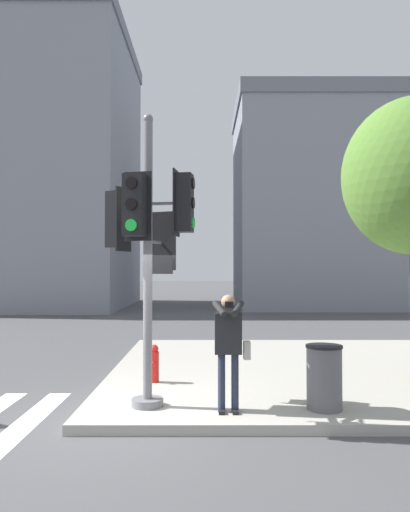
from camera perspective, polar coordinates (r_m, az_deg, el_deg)
ground_plane at (r=7.80m, az=-11.23°, el=-18.42°), size 160.00×160.00×0.00m
sidewalk_corner at (r=11.23m, az=10.82°, el=-12.71°), size 8.00×8.00×0.15m
traffic_signal_pole at (r=7.83m, az=-6.39°, el=2.07°), size 1.44×1.44×4.55m
person_photographer at (r=7.53m, az=2.75°, el=-9.75°), size 0.58×0.54×1.74m
fire_hydrant at (r=9.59m, az=-5.86°, el=-12.13°), size 0.18×0.24×0.70m
trash_bin at (r=7.95m, az=13.44°, el=-13.31°), size 0.55×0.55×0.97m
building_left at (r=32.64m, az=-21.92°, el=9.01°), size 15.00×11.42×16.21m
building_right at (r=31.04m, az=14.78°, el=5.77°), size 12.13×8.46×12.22m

